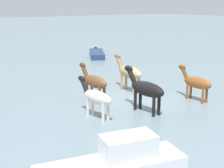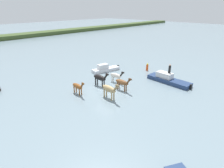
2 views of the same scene
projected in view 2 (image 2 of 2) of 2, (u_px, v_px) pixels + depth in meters
ground_plane at (107, 91)px, 21.94m from camera, size 215.77×215.77×0.00m
horse_mid_herd at (122, 82)px, 21.68m from camera, size 0.62×2.36×1.84m
horse_chestnut_trailing at (100, 78)px, 22.84m from camera, size 0.69×2.58×2.00m
horse_dun_straggler at (110, 89)px, 19.70m from camera, size 0.73×2.62×2.03m
horse_lead at (78, 86)px, 20.80m from camera, size 0.53×2.20×1.71m
horse_dark_mare at (116, 76)px, 24.01m from camera, size 0.71×2.23×1.72m
boat_skiff_near at (168, 80)px, 24.31m from camera, size 1.91×6.05×1.37m
boat_motor_center at (105, 69)px, 28.50m from camera, size 4.67×2.22×1.33m
person_spotter_bow at (170, 69)px, 23.96m from camera, size 0.32×0.32×1.19m
buoy_channel_marker at (147, 67)px, 28.80m from camera, size 0.36×0.36×1.14m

